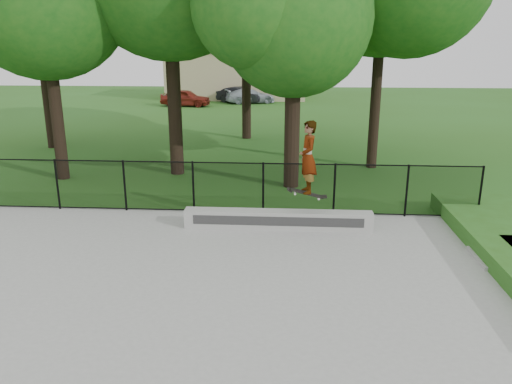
{
  "coord_description": "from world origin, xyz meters",
  "views": [
    {
      "loc": [
        2.7,
        -7.63,
        4.74
      ],
      "look_at": [
        1.91,
        4.2,
        1.2
      ],
      "focal_mm": 35.0,
      "sensor_mm": 36.0,
      "label": 1
    }
  ],
  "objects_px": {
    "car_c": "(250,96)",
    "grind_ledge": "(278,220)",
    "skater_airborne": "(308,158)",
    "car_a": "(185,98)",
    "car_b": "(240,95)"
  },
  "relations": [
    {
      "from": "grind_ledge",
      "to": "car_b",
      "type": "relative_size",
      "value": 1.4
    },
    {
      "from": "grind_ledge",
      "to": "car_c",
      "type": "relative_size",
      "value": 1.32
    },
    {
      "from": "car_c",
      "to": "car_b",
      "type": "bearing_deg",
      "value": 49.95
    },
    {
      "from": "grind_ledge",
      "to": "car_a",
      "type": "height_order",
      "value": "car_a"
    },
    {
      "from": "car_a",
      "to": "car_b",
      "type": "relative_size",
      "value": 1.09
    },
    {
      "from": "car_c",
      "to": "grind_ledge",
      "type": "bearing_deg",
      "value": 167.63
    },
    {
      "from": "car_b",
      "to": "car_a",
      "type": "bearing_deg",
      "value": 145.33
    },
    {
      "from": "car_a",
      "to": "grind_ledge",
      "type": "bearing_deg",
      "value": -156.14
    },
    {
      "from": "car_c",
      "to": "skater_airborne",
      "type": "xyz_separation_m",
      "value": [
        3.71,
        -29.21,
        1.41
      ]
    },
    {
      "from": "car_a",
      "to": "car_b",
      "type": "distance_m",
      "value": 4.87
    },
    {
      "from": "grind_ledge",
      "to": "skater_airborne",
      "type": "height_order",
      "value": "skater_airborne"
    },
    {
      "from": "car_a",
      "to": "skater_airborne",
      "type": "xyz_separation_m",
      "value": [
        8.63,
        -26.84,
        1.34
      ]
    },
    {
      "from": "car_a",
      "to": "car_b",
      "type": "height_order",
      "value": "car_a"
    },
    {
      "from": "car_a",
      "to": "car_b",
      "type": "xyz_separation_m",
      "value": [
        4.03,
        2.74,
        -0.02
      ]
    },
    {
      "from": "grind_ledge",
      "to": "car_c",
      "type": "bearing_deg",
      "value": 95.85
    }
  ]
}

